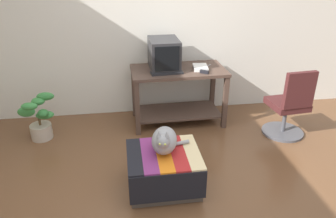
{
  "coord_description": "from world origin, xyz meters",
  "views": [
    {
      "loc": [
        -0.39,
        -2.35,
        2.09
      ],
      "look_at": [
        0.08,
        0.85,
        0.55
      ],
      "focal_mm": 34.76,
      "sensor_mm": 36.0,
      "label": 1
    }
  ],
  "objects_px": {
    "desk": "(178,87)",
    "stapler": "(204,72)",
    "book": "(200,67)",
    "cat": "(164,140)",
    "keyboard": "(167,73)",
    "potted_plant": "(39,119)",
    "office_chair": "(289,108)",
    "tv_monitor": "(164,54)",
    "ottoman_with_blanket": "(164,170)"
  },
  "relations": [
    {
      "from": "stapler",
      "to": "book",
      "type": "bearing_deg",
      "value": 40.08
    },
    {
      "from": "ottoman_with_blanket",
      "to": "book",
      "type": "bearing_deg",
      "value": 63.62
    },
    {
      "from": "desk",
      "to": "cat",
      "type": "xyz_separation_m",
      "value": [
        -0.36,
        -1.33,
        -0.0
      ]
    },
    {
      "from": "keyboard",
      "to": "cat",
      "type": "xyz_separation_m",
      "value": [
        -0.19,
        -1.19,
        -0.26
      ]
    },
    {
      "from": "tv_monitor",
      "to": "desk",
      "type": "bearing_deg",
      "value": -15.62
    },
    {
      "from": "desk",
      "to": "book",
      "type": "height_order",
      "value": "book"
    },
    {
      "from": "keyboard",
      "to": "cat",
      "type": "distance_m",
      "value": 1.23
    },
    {
      "from": "keyboard",
      "to": "book",
      "type": "height_order",
      "value": "book"
    },
    {
      "from": "keyboard",
      "to": "potted_plant",
      "type": "xyz_separation_m",
      "value": [
        -1.59,
        -0.07,
        -0.5
      ]
    },
    {
      "from": "tv_monitor",
      "to": "keyboard",
      "type": "xyz_separation_m",
      "value": [
        0.01,
        -0.19,
        -0.18
      ]
    },
    {
      "from": "potted_plant",
      "to": "stapler",
      "type": "bearing_deg",
      "value": 0.08
    },
    {
      "from": "desk",
      "to": "ottoman_with_blanket",
      "type": "relative_size",
      "value": 1.77
    },
    {
      "from": "ottoman_with_blanket",
      "to": "cat",
      "type": "xyz_separation_m",
      "value": [
        0.01,
        0.03,
        0.31
      ]
    },
    {
      "from": "potted_plant",
      "to": "stapler",
      "type": "height_order",
      "value": "stapler"
    },
    {
      "from": "potted_plant",
      "to": "keyboard",
      "type": "bearing_deg",
      "value": 2.46
    },
    {
      "from": "keyboard",
      "to": "office_chair",
      "type": "distance_m",
      "value": 1.57
    },
    {
      "from": "desk",
      "to": "cat",
      "type": "distance_m",
      "value": 1.38
    },
    {
      "from": "cat",
      "to": "stapler",
      "type": "distance_m",
      "value": 1.33
    },
    {
      "from": "book",
      "to": "keyboard",
      "type": "bearing_deg",
      "value": -159.95
    },
    {
      "from": "tv_monitor",
      "to": "office_chair",
      "type": "xyz_separation_m",
      "value": [
        1.47,
        -0.63,
        -0.55
      ]
    },
    {
      "from": "keyboard",
      "to": "ottoman_with_blanket",
      "type": "bearing_deg",
      "value": -104.11
    },
    {
      "from": "potted_plant",
      "to": "office_chair",
      "type": "distance_m",
      "value": 3.08
    },
    {
      "from": "tv_monitor",
      "to": "cat",
      "type": "height_order",
      "value": "tv_monitor"
    },
    {
      "from": "office_chair",
      "to": "stapler",
      "type": "distance_m",
      "value": 1.13
    },
    {
      "from": "tv_monitor",
      "to": "keyboard",
      "type": "distance_m",
      "value": 0.26
    },
    {
      "from": "book",
      "to": "potted_plant",
      "type": "relative_size",
      "value": 0.44
    },
    {
      "from": "book",
      "to": "cat",
      "type": "xyz_separation_m",
      "value": [
        -0.64,
        -1.29,
        -0.27
      ]
    },
    {
      "from": "cat",
      "to": "stapler",
      "type": "xyz_separation_m",
      "value": [
        0.66,
        1.12,
        0.27
      ]
    },
    {
      "from": "keyboard",
      "to": "desk",
      "type": "bearing_deg",
      "value": 36.24
    },
    {
      "from": "potted_plant",
      "to": "office_chair",
      "type": "bearing_deg",
      "value": -6.9
    },
    {
      "from": "book",
      "to": "office_chair",
      "type": "relative_size",
      "value": 0.28
    },
    {
      "from": "desk",
      "to": "keyboard",
      "type": "xyz_separation_m",
      "value": [
        -0.17,
        -0.15,
        0.25
      ]
    },
    {
      "from": "desk",
      "to": "potted_plant",
      "type": "distance_m",
      "value": 1.79
    },
    {
      "from": "desk",
      "to": "cat",
      "type": "bearing_deg",
      "value": -106.46
    },
    {
      "from": "office_chair",
      "to": "stapler",
      "type": "relative_size",
      "value": 8.09
    },
    {
      "from": "desk",
      "to": "ottoman_with_blanket",
      "type": "bearing_deg",
      "value": -106.6
    },
    {
      "from": "book",
      "to": "potted_plant",
      "type": "distance_m",
      "value": 2.11
    },
    {
      "from": "tv_monitor",
      "to": "cat",
      "type": "distance_m",
      "value": 1.46
    },
    {
      "from": "desk",
      "to": "stapler",
      "type": "xyz_separation_m",
      "value": [
        0.29,
        -0.21,
        0.26
      ]
    },
    {
      "from": "desk",
      "to": "cat",
      "type": "relative_size",
      "value": 2.93
    },
    {
      "from": "book",
      "to": "cat",
      "type": "distance_m",
      "value": 1.47
    },
    {
      "from": "ottoman_with_blanket",
      "to": "office_chair",
      "type": "distance_m",
      "value": 1.85
    },
    {
      "from": "tv_monitor",
      "to": "cat",
      "type": "bearing_deg",
      "value": -98.8
    },
    {
      "from": "cat",
      "to": "office_chair",
      "type": "bearing_deg",
      "value": 36.96
    },
    {
      "from": "book",
      "to": "office_chair",
      "type": "xyz_separation_m",
      "value": [
        1.01,
        -0.54,
        -0.39
      ]
    },
    {
      "from": "desk",
      "to": "ottoman_with_blanket",
      "type": "xyz_separation_m",
      "value": [
        -0.38,
        -1.37,
        -0.32
      ]
    },
    {
      "from": "tv_monitor",
      "to": "potted_plant",
      "type": "bearing_deg",
      "value": -171.77
    },
    {
      "from": "desk",
      "to": "tv_monitor",
      "type": "height_order",
      "value": "tv_monitor"
    },
    {
      "from": "potted_plant",
      "to": "office_chair",
      "type": "relative_size",
      "value": 0.63
    },
    {
      "from": "desk",
      "to": "cat",
      "type": "height_order",
      "value": "desk"
    }
  ]
}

